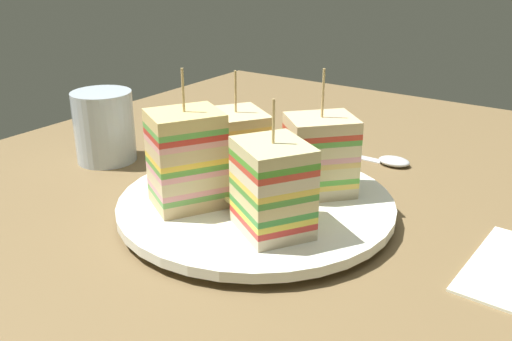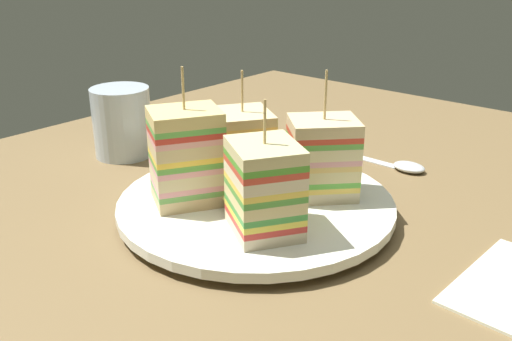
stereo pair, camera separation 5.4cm
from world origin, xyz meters
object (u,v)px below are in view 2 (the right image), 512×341
object	(u,v)px
plate	(256,205)
drinking_glass	(123,127)
sandwich_wedge_2	(187,157)
spoon	(396,164)
sandwich_wedge_1	(243,144)
sandwich_wedge_3	(264,188)
sandwich_wedge_0	(322,158)
chip_pile	(251,199)

from	to	relation	value
plate	drinking_glass	xyz separation A→B (cm)	(2.08, 23.92, 2.63)
sandwich_wedge_2	spoon	bearing A→B (deg)	10.31
sandwich_wedge_1	drinking_glass	bearing A→B (deg)	-140.66
sandwich_wedge_3	sandwich_wedge_2	bearing A→B (deg)	32.74
sandwich_wedge_0	sandwich_wedge_1	xyz separation A→B (cm)	(-1.13, 9.41, -0.39)
chip_pile	drinking_glass	xyz separation A→B (cm)	(3.63, 24.58, 1.23)
sandwich_wedge_1	sandwich_wedge_3	bearing A→B (deg)	-6.29
sandwich_wedge_2	spoon	size ratio (longest dim) A/B	0.92
sandwich_wedge_0	drinking_glass	distance (cm)	28.30
sandwich_wedge_2	drinking_glass	world-z (taller)	sandwich_wedge_2
plate	sandwich_wedge_2	bearing A→B (deg)	133.89
sandwich_wedge_3	drinking_glass	bearing A→B (deg)	19.49
drinking_glass	plate	bearing A→B (deg)	-94.96
sandwich_wedge_0	sandwich_wedge_1	distance (cm)	9.48
chip_pile	sandwich_wedge_3	bearing A→B (deg)	-125.39
plate	sandwich_wedge_1	world-z (taller)	sandwich_wedge_1
spoon	sandwich_wedge_3	bearing A→B (deg)	-89.12
sandwich_wedge_3	spoon	distance (cm)	25.65
plate	drinking_glass	size ratio (longest dim) A/B	3.13
sandwich_wedge_1	sandwich_wedge_2	size ratio (longest dim) A/B	0.87
sandwich_wedge_1	sandwich_wedge_3	world-z (taller)	sandwich_wedge_3
sandwich_wedge_2	chip_pile	bearing A→B (deg)	-30.42
sandwich_wedge_1	sandwich_wedge_2	distance (cm)	8.56
plate	sandwich_wedge_3	xyz separation A→B (cm)	(-4.48, -4.79, 4.69)
sandwich_wedge_0	sandwich_wedge_2	size ratio (longest dim) A/B	0.95
drinking_glass	sandwich_wedge_2	bearing A→B (deg)	-109.04
sandwich_wedge_1	spoon	world-z (taller)	sandwich_wedge_1
sandwich_wedge_3	chip_pile	xyz separation A→B (cm)	(2.93, 4.12, -3.29)
spoon	chip_pile	bearing A→B (deg)	-99.61
chip_pile	spoon	bearing A→B (deg)	-9.93
spoon	drinking_glass	size ratio (longest dim) A/B	1.66
sandwich_wedge_2	chip_pile	size ratio (longest dim) A/B	2.13
sandwich_wedge_1	chip_pile	bearing A→B (deg)	-9.16
sandwich_wedge_1	spoon	bearing A→B (deg)	93.26
plate	chip_pile	size ratio (longest dim) A/B	4.40
sandwich_wedge_2	sandwich_wedge_3	xyz separation A→B (cm)	(0.06, -9.51, -0.57)
sandwich_wedge_1	sandwich_wedge_3	xyz separation A→B (cm)	(-8.41, -10.03, 0.51)
plate	sandwich_wedge_2	world-z (taller)	sandwich_wedge_2
chip_pile	drinking_glass	size ratio (longest dim) A/B	0.71
plate	sandwich_wedge_0	world-z (taller)	sandwich_wedge_0
sandwich_wedge_3	spoon	size ratio (longest dim) A/B	0.82
plate	sandwich_wedge_1	size ratio (longest dim) A/B	2.38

